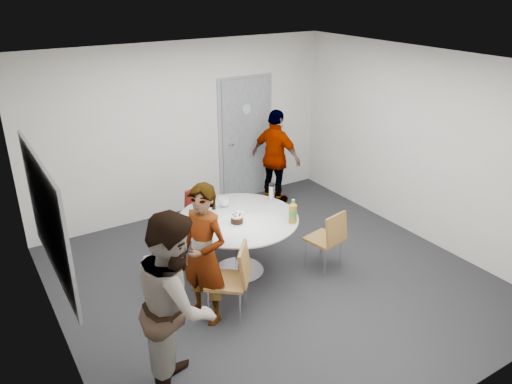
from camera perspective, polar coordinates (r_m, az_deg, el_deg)
floor at (r=6.45m, az=1.87°, el=-9.98°), size 5.00×5.00×0.00m
ceiling at (r=5.45m, az=2.25°, el=14.42°), size 5.00×5.00×0.00m
wall_back at (r=7.90m, az=-8.21°, el=7.02°), size 5.00×0.00×5.00m
wall_left at (r=5.00m, az=-22.57°, el=-4.70°), size 0.00×5.00×5.00m
wall_right at (r=7.43m, az=18.31°, el=5.01°), size 0.00×5.00×5.00m
wall_front at (r=4.23m, az=21.61°, el=-9.88°), size 5.00×0.00×5.00m
door at (r=8.46m, az=-1.21°, el=6.07°), size 1.02×0.17×2.12m
whiteboard at (r=5.14m, az=-22.74°, el=-2.70°), size 0.04×1.90×1.25m
table at (r=6.29m, az=-1.80°, el=-3.77°), size 1.51×1.51×1.09m
chair_near_left at (r=5.54m, az=-2.45°, el=-9.43°), size 0.63×0.62×0.90m
chair_near_right at (r=6.46m, az=8.37°, el=-4.99°), size 0.47×0.50×0.84m
chair_far at (r=7.14m, az=-6.35°, el=-2.05°), size 0.47×0.50×0.82m
person_main at (r=5.42m, az=-6.00°, el=-7.17°), size 0.59×0.69×1.62m
person_left at (r=4.57m, az=-9.02°, el=-12.49°), size 0.98×1.07×1.80m
person_right at (r=8.24m, az=2.29°, el=3.94°), size 0.69×1.02×1.61m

